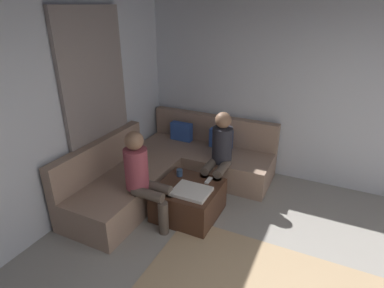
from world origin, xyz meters
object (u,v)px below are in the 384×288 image
(sectional_couch, at_px, (172,167))
(person_on_couch_side, at_px, (144,176))
(person_on_couch_back, at_px, (219,152))
(coffee_mug, at_px, (180,173))
(game_remote, at_px, (209,180))
(ottoman, at_px, (189,200))

(sectional_couch, distance_m, person_on_couch_side, 1.02)
(sectional_couch, relative_size, person_on_couch_back, 2.12)
(coffee_mug, xyz_separation_m, game_remote, (0.40, 0.04, -0.04))
(game_remote, xyz_separation_m, person_on_couch_side, (-0.59, -0.59, 0.23))
(person_on_couch_side, bearing_deg, game_remote, 135.03)
(sectional_couch, relative_size, coffee_mug, 26.84)
(game_remote, distance_m, person_on_couch_back, 0.46)
(person_on_couch_side, bearing_deg, sectional_couch, -170.99)
(sectional_couch, bearing_deg, game_remote, -25.21)
(sectional_couch, height_order, game_remote, sectional_couch)
(ottoman, bearing_deg, sectional_couch, 134.39)
(game_remote, bearing_deg, person_on_couch_side, -134.97)
(person_on_couch_back, bearing_deg, game_remote, 91.79)
(person_on_couch_back, bearing_deg, sectional_couch, 4.37)
(coffee_mug, distance_m, game_remote, 0.40)
(coffee_mug, relative_size, person_on_couch_back, 0.08)
(ottoman, height_order, coffee_mug, coffee_mug)
(ottoman, relative_size, coffee_mug, 8.00)
(sectional_couch, xyz_separation_m, person_on_couch_side, (0.15, -0.93, 0.38))
(sectional_couch, height_order, person_on_couch_side, person_on_couch_side)
(game_remote, xyz_separation_m, person_on_couch_back, (-0.01, 0.40, 0.23))
(game_remote, bearing_deg, coffee_mug, -174.29)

